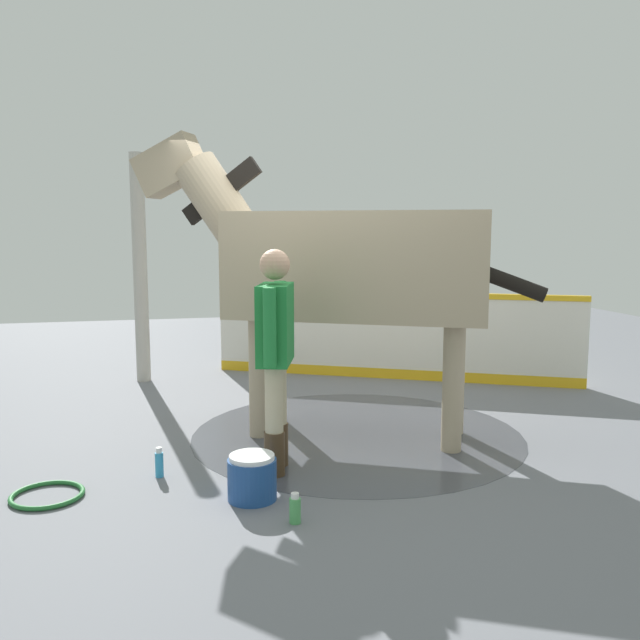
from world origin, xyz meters
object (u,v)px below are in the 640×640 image
Objects in this scene: hose_coil at (47,495)px; bottle_shampoo at (159,463)px; wash_bucket at (252,477)px; horse at (343,264)px; handler at (276,346)px; bottle_spray at (295,509)px.

bottle_shampoo is at bearing -163.08° from hose_coil.
wash_bucket is 0.68× the size of hose_coil.
horse is 14.93× the size of bottle_shampoo.
bottle_shampoo is 0.45× the size of hose_coil.
horse is at bearing 63.85° from handler.
wash_bucket is at bearing 79.87° from horse.
handler is 1.81m from hose_coil.
bottle_spray is (0.04, 0.91, -0.84)m from handler.
bottle_spray is 0.39× the size of hose_coil.
horse is 2.04m from wash_bucket.
wash_bucket is at bearing -99.14° from handler.
hose_coil is (1.55, 0.17, -0.90)m from handler.
wash_bucket is 1.49× the size of bottle_shampoo.
wash_bucket is (0.24, 0.50, -0.77)m from handler.
bottle_spray is at bearing 116.50° from wash_bucket.
bottle_spray is (-0.80, 0.96, -0.01)m from bottle_shampoo.
bottle_spray is 1.69m from hose_coil.
wash_bucket is (0.94, 1.25, -1.32)m from horse.
wash_bucket reaches higher than bottle_shampoo.
horse is 1.16m from handler.
handler is 1.17m from bottle_shampoo.
horse is 6.79× the size of hose_coil.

